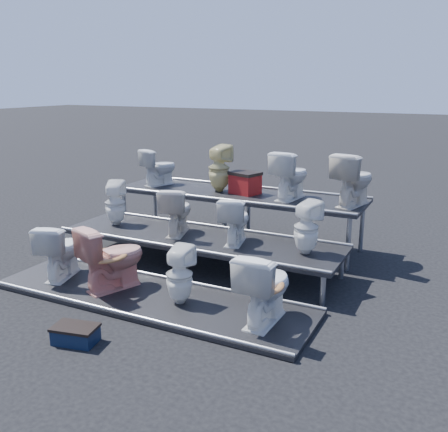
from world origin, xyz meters
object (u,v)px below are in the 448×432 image
at_px(toilet_4, 115,203).
at_px(toilet_10, 291,175).
at_px(toilet_7, 306,227).
at_px(toilet_9, 219,168).
at_px(toilet_1, 112,257).
at_px(toilet_6, 235,220).
at_px(toilet_0, 61,250).
at_px(toilet_8, 159,167).
at_px(toilet_3, 265,286).
at_px(red_crate, 245,184).
at_px(step_stool, 76,336).
at_px(toilet_5, 177,211).
at_px(toilet_2, 180,275).
at_px(toilet_11, 354,179).

bearing_deg(toilet_4, toilet_10, -173.94).
relative_size(toilet_7, toilet_9, 0.91).
relative_size(toilet_1, toilet_10, 1.12).
bearing_deg(toilet_1, toilet_6, -109.10).
xyz_separation_m(toilet_0, toilet_9, (1.10, 2.60, 0.81)).
relative_size(toilet_4, toilet_8, 1.08).
bearing_deg(toilet_10, toilet_7, 126.17).
relative_size(toilet_3, red_crate, 1.91).
relative_size(toilet_10, step_stool, 1.71).
height_order(toilet_5, toilet_10, toilet_10).
xyz_separation_m(toilet_0, toilet_6, (2.00, 1.30, 0.35)).
bearing_deg(toilet_7, toilet_6, 23.65).
relative_size(toilet_2, red_crate, 1.63).
bearing_deg(step_stool, toilet_7, 44.83).
distance_m(toilet_8, red_crate, 1.68).
height_order(toilet_3, toilet_6, toilet_6).
relative_size(toilet_3, toilet_9, 1.06).
height_order(toilet_8, red_crate, toilet_8).
distance_m(toilet_4, toilet_8, 1.35).
distance_m(toilet_2, red_crate, 2.71).
bearing_deg(toilet_7, toilet_3, 111.28).
bearing_deg(toilet_11, toilet_10, 14.46).
bearing_deg(toilet_3, toilet_10, -74.68).
xyz_separation_m(toilet_5, toilet_10, (1.30, 1.30, 0.43)).
distance_m(toilet_3, toilet_4, 3.34).
bearing_deg(toilet_0, toilet_5, -144.50).
bearing_deg(toilet_11, toilet_6, 58.87).
xyz_separation_m(toilet_1, red_crate, (0.68, 2.62, 0.53)).
xyz_separation_m(toilet_5, toilet_8, (-1.16, 1.30, 0.37)).
relative_size(toilet_5, toilet_8, 1.09).
xyz_separation_m(toilet_8, step_stool, (1.45, -3.82, -1.10)).
xyz_separation_m(toilet_4, toilet_7, (3.11, 0.00, 0.01)).
distance_m(toilet_0, step_stool, 1.86).
relative_size(toilet_1, toilet_5, 1.20).
height_order(toilet_2, red_crate, red_crate).
bearing_deg(toilet_7, step_stool, 79.91).
height_order(toilet_0, toilet_1, toilet_1).
bearing_deg(toilet_10, toilet_3, 112.08).
height_order(toilet_0, toilet_7, toilet_7).
relative_size(toilet_3, toilet_5, 1.18).
xyz_separation_m(toilet_11, step_stool, (-1.99, -3.82, -1.18)).
xyz_separation_m(toilet_1, toilet_8, (-0.99, 2.60, 0.70)).
height_order(toilet_7, toilet_9, toilet_9).
relative_size(toilet_2, step_stool, 1.60).
distance_m(toilet_9, toilet_10, 1.25).
bearing_deg(toilet_8, toilet_11, -158.11).
distance_m(toilet_7, toilet_8, 3.41).
distance_m(toilet_6, toilet_7, 1.03).
bearing_deg(toilet_9, toilet_2, 120.02).
height_order(toilet_8, toilet_9, toilet_9).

